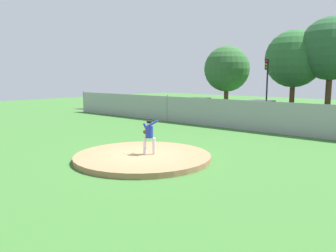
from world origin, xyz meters
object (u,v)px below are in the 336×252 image
at_px(parked_car_navy, 258,112).
at_px(traffic_cone_orange, 202,116).
at_px(baseball, 124,153).
at_px(parked_car_silver, 196,107).
at_px(traffic_light_near, 267,78).
at_px(pitcher_youth, 149,134).

distance_m(parked_car_navy, traffic_cone_orange, 4.48).
relative_size(baseball, parked_car_silver, 0.02).
xyz_separation_m(parked_car_navy, traffic_cone_orange, (-4.18, -1.54, -0.53)).
height_order(parked_car_navy, traffic_cone_orange, parked_car_navy).
relative_size(parked_car_silver, traffic_cone_orange, 7.82).
distance_m(parked_car_navy, parked_car_silver, 6.19).
xyz_separation_m(baseball, parked_car_silver, (-7.23, 14.95, 0.50)).
xyz_separation_m(parked_car_silver, traffic_cone_orange, (2.00, -1.88, -0.50)).
bearing_deg(parked_car_navy, parked_car_silver, 176.79).
distance_m(traffic_cone_orange, traffic_light_near, 7.05).
bearing_deg(pitcher_youth, parked_car_navy, 97.86).
distance_m(pitcher_youth, parked_car_silver, 16.48).
bearing_deg(parked_car_navy, baseball, -85.86).
bearing_deg(parked_car_silver, traffic_cone_orange, -43.29).
xyz_separation_m(pitcher_youth, baseball, (-0.87, -0.61, -0.83)).
bearing_deg(traffic_light_near, parked_car_navy, -72.07).
relative_size(traffic_cone_orange, traffic_light_near, 0.11).
bearing_deg(traffic_cone_orange, pitcher_youth, -63.88).
bearing_deg(traffic_cone_orange, baseball, -68.17).
relative_size(pitcher_youth, baseball, 20.02).
height_order(parked_car_silver, traffic_cone_orange, parked_car_silver).
bearing_deg(parked_car_silver, traffic_light_near, 37.75).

